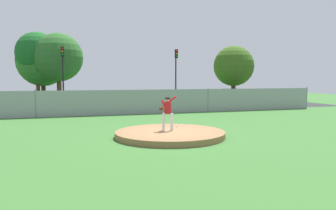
# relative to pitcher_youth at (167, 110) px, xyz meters

# --- Properties ---
(ground_plane) EXTENTS (80.00, 80.00, 0.00)m
(ground_plane) POSITION_rel_pitcher_youth_xyz_m (0.04, 5.75, -1.23)
(ground_plane) COLOR #386B2D
(asphalt_strip) EXTENTS (44.00, 7.00, 0.01)m
(asphalt_strip) POSITION_rel_pitcher_youth_xyz_m (0.04, 14.25, -1.22)
(asphalt_strip) COLOR #2B2B2D
(asphalt_strip) RESTS_ON ground_plane
(pitchers_mound) EXTENTS (5.05, 5.05, 0.27)m
(pitchers_mound) POSITION_rel_pitcher_youth_xyz_m (0.04, -0.25, -1.09)
(pitchers_mound) COLOR olive
(pitchers_mound) RESTS_ON ground_plane
(pitcher_youth) EXTENTS (0.81, 0.32, 1.62)m
(pitcher_youth) POSITION_rel_pitcher_youth_xyz_m (0.00, 0.00, 0.00)
(pitcher_youth) COLOR silver
(pitcher_youth) RESTS_ON pitchers_mound
(baseball) EXTENTS (0.07, 0.07, 0.07)m
(baseball) POSITION_rel_pitcher_youth_xyz_m (0.76, 0.89, -0.92)
(baseball) COLOR white
(baseball) RESTS_ON pitchers_mound
(chainlink_fence) EXTENTS (32.59, 0.07, 1.96)m
(chainlink_fence) POSITION_rel_pitcher_youth_xyz_m (0.04, 9.75, -0.30)
(chainlink_fence) COLOR gray
(chainlink_fence) RESTS_ON ground_plane
(parked_car_white) EXTENTS (1.92, 4.43, 1.68)m
(parked_car_white) POSITION_rel_pitcher_youth_xyz_m (11.62, 14.33, -0.43)
(parked_car_white) COLOR silver
(parked_car_white) RESTS_ON ground_plane
(parked_car_burgundy) EXTENTS (2.00, 4.45, 1.66)m
(parked_car_burgundy) POSITION_rel_pitcher_youth_xyz_m (1.81, 14.07, -0.44)
(parked_car_burgundy) COLOR maroon
(parked_car_burgundy) RESTS_ON ground_plane
(traffic_cone_orange) EXTENTS (0.40, 0.40, 0.55)m
(traffic_cone_orange) POSITION_rel_pitcher_youth_xyz_m (3.61, 12.81, -0.97)
(traffic_cone_orange) COLOR orange
(traffic_cone_orange) RESTS_ON asphalt_strip
(traffic_light_near) EXTENTS (0.28, 0.46, 5.71)m
(traffic_light_near) POSITION_rel_pitcher_youth_xyz_m (-4.62, 18.41, 2.62)
(traffic_light_near) COLOR black
(traffic_light_near) RESTS_ON ground_plane
(traffic_light_far) EXTENTS (0.28, 0.46, 5.74)m
(traffic_light_far) POSITION_rel_pitcher_youth_xyz_m (6.67, 17.99, 2.63)
(traffic_light_far) COLOR black
(traffic_light_far) RESTS_ON ground_plane
(tree_tall_centre) EXTENTS (4.43, 4.43, 7.62)m
(tree_tall_centre) POSITION_rel_pitcher_youth_xyz_m (-7.18, 22.92, 4.15)
(tree_tall_centre) COLOR #4C331E
(tree_tall_centre) RESTS_ON ground_plane
(tree_broad_left) EXTENTS (5.58, 5.58, 7.46)m
(tree_broad_left) POSITION_rel_pitcher_youth_xyz_m (-6.70, 23.76, 3.43)
(tree_broad_left) COLOR #4C331E
(tree_broad_left) RESTS_ON ground_plane
(tree_slender_far) EXTENTS (5.06, 5.06, 7.46)m
(tree_slender_far) POSITION_rel_pitcher_youth_xyz_m (-5.03, 21.83, 3.69)
(tree_slender_far) COLOR #4C331E
(tree_slender_far) RESTS_ON ground_plane
(tree_bushy_near) EXTENTS (4.87, 4.87, 6.68)m
(tree_bushy_near) POSITION_rel_pitcher_youth_xyz_m (15.13, 21.03, 3.00)
(tree_bushy_near) COLOR #4C331E
(tree_bushy_near) RESTS_ON ground_plane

